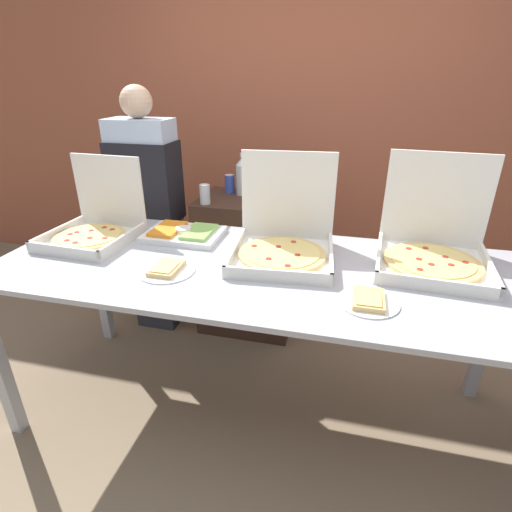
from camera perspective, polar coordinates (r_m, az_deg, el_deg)
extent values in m
plane|color=#847056|center=(2.39, 0.00, -21.10)|extent=(16.00, 16.00, 0.00)
cube|color=#9E5138|center=(3.35, 7.35, 19.23)|extent=(10.00, 0.06, 2.80)
cube|color=#A8AAB2|center=(1.86, 0.00, -1.75)|extent=(2.46, 0.94, 0.02)
cube|color=#A8AAB2|center=(2.87, -21.39, -3.47)|extent=(0.06, 0.06, 0.87)
cube|color=#A8AAB2|center=(2.53, 30.00, -9.33)|extent=(0.06, 0.06, 0.87)
cube|color=silver|center=(1.91, 3.73, -0.27)|extent=(0.51, 0.51, 0.02)
cube|color=silver|center=(1.69, 3.00, -2.59)|extent=(0.47, 0.06, 0.04)
cube|color=silver|center=(1.93, -3.02, 0.98)|extent=(0.06, 0.47, 0.04)
cube|color=silver|center=(1.89, 10.66, 0.10)|extent=(0.06, 0.47, 0.04)
cube|color=silver|center=(2.06, 4.58, 8.55)|extent=(0.47, 0.06, 0.45)
cylinder|color=#DBB26B|center=(1.90, 3.75, 0.25)|extent=(0.42, 0.42, 0.02)
cylinder|color=#EFCC70|center=(1.90, 3.75, 0.55)|extent=(0.36, 0.36, 0.00)
cylinder|color=#B22D23|center=(1.87, 5.93, 0.15)|extent=(0.03, 0.03, 0.00)
cylinder|color=#B22D23|center=(2.01, 5.39, 2.04)|extent=(0.03, 0.03, 0.00)
cylinder|color=#B22D23|center=(1.95, 3.20, 1.35)|extent=(0.03, 0.03, 0.00)
cylinder|color=#B22D23|center=(1.96, -0.26, 1.47)|extent=(0.03, 0.03, 0.00)
cylinder|color=#B22D23|center=(1.82, 1.80, -0.43)|extent=(0.03, 0.03, 0.00)
cylinder|color=#B22D23|center=(1.76, 4.56, -1.39)|extent=(0.03, 0.03, 0.00)
cube|color=silver|center=(2.28, -22.57, 2.07)|extent=(0.44, 0.44, 0.02)
cube|color=silver|center=(2.13, -25.91, 0.78)|extent=(0.42, 0.03, 0.04)
cube|color=silver|center=(2.40, -26.47, 3.19)|extent=(0.03, 0.42, 0.04)
cube|color=silver|center=(2.15, -18.48, 2.29)|extent=(0.03, 0.42, 0.04)
cube|color=silver|center=(2.38, -20.24, 8.68)|extent=(0.42, 0.03, 0.40)
cylinder|color=#DBB26B|center=(2.27, -22.64, 2.51)|extent=(0.37, 0.37, 0.02)
cylinder|color=#EFCC70|center=(2.27, -22.69, 2.77)|extent=(0.32, 0.32, 0.00)
cylinder|color=#B22D23|center=(2.19, -20.79, 2.42)|extent=(0.03, 0.03, 0.00)
cylinder|color=#B22D23|center=(2.30, -19.85, 3.60)|extent=(0.03, 0.03, 0.00)
cylinder|color=#B22D23|center=(2.35, -20.84, 3.85)|extent=(0.03, 0.03, 0.00)
cylinder|color=#B22D23|center=(2.33, -22.49, 3.40)|extent=(0.03, 0.03, 0.00)
cylinder|color=#B22D23|center=(2.33, -24.23, 3.12)|extent=(0.03, 0.03, 0.00)
cylinder|color=#B22D23|center=(2.32, -25.04, 2.87)|extent=(0.03, 0.03, 0.00)
cylinder|color=#B22D23|center=(2.24, -25.43, 2.05)|extent=(0.03, 0.03, 0.00)
cylinder|color=#B22D23|center=(2.19, -24.42, 1.76)|extent=(0.03, 0.03, 0.00)
cylinder|color=#B22D23|center=(2.22, -22.65, 2.43)|extent=(0.03, 0.03, 0.00)
cube|color=silver|center=(2.00, 23.74, -1.31)|extent=(0.52, 0.52, 0.02)
cube|color=silver|center=(1.77, 24.41, -3.63)|extent=(0.49, 0.05, 0.04)
cube|color=silver|center=(1.97, 17.13, 0.34)|extent=(0.05, 0.49, 0.04)
cube|color=silver|center=(2.03, 30.43, -1.38)|extent=(0.05, 0.49, 0.04)
cube|color=silver|center=(2.15, 24.38, 7.30)|extent=(0.49, 0.05, 0.46)
cylinder|color=#DBB26B|center=(1.99, 23.83, -0.82)|extent=(0.43, 0.43, 0.02)
cylinder|color=#EFCC70|center=(1.98, 23.88, -0.53)|extent=(0.37, 0.37, 0.00)
cylinder|color=#B22D23|center=(2.02, 27.74, -0.80)|extent=(0.03, 0.03, 0.00)
cylinder|color=#B22D23|center=(2.04, 25.42, -0.11)|extent=(0.03, 0.03, 0.00)
cylinder|color=#B22D23|center=(2.10, 23.06, 1.07)|extent=(0.03, 0.03, 0.00)
cylinder|color=#B22D23|center=(2.06, 20.98, 1.01)|extent=(0.03, 0.03, 0.00)
cylinder|color=#B22D23|center=(1.96, 22.27, -0.39)|extent=(0.03, 0.03, 0.00)
cylinder|color=#B22D23|center=(1.86, 22.37, -1.77)|extent=(0.03, 0.03, 0.00)
cylinder|color=#B22D23|center=(1.93, 23.76, -1.09)|extent=(0.03, 0.03, 0.00)
cylinder|color=#B22D23|center=(1.96, 26.11, -1.13)|extent=(0.03, 0.03, 0.00)
cylinder|color=white|center=(1.84, -12.63, -2.06)|extent=(0.26, 0.26, 0.01)
cube|color=#DBB26B|center=(1.84, -12.67, -1.70)|extent=(0.12, 0.17, 0.02)
cube|color=#EFCC70|center=(1.82, -12.87, -1.54)|extent=(0.09, 0.12, 0.01)
cylinder|color=white|center=(1.62, 15.73, -6.36)|extent=(0.24, 0.24, 0.01)
cube|color=#DBB26B|center=(1.62, 15.78, -5.96)|extent=(0.12, 0.17, 0.02)
cube|color=#EFCC70|center=(1.60, 15.84, -5.82)|extent=(0.09, 0.12, 0.01)
cube|color=white|center=(2.21, -10.29, 3.05)|extent=(0.40, 0.29, 0.03)
cube|color=orange|center=(2.24, -12.47, 3.78)|extent=(0.14, 0.23, 0.02)
cube|color=#8CC65B|center=(2.16, -8.13, 3.43)|extent=(0.14, 0.23, 0.02)
cylinder|color=white|center=(2.20, -10.34, 3.71)|extent=(0.09, 0.09, 0.02)
cube|color=#382319|center=(2.83, -1.07, -1.14)|extent=(0.65, 0.49, 0.96)
cylinder|color=#B7BCC1|center=(2.72, -1.96, 10.79)|extent=(0.08, 0.08, 0.20)
cone|color=#B7BCC1|center=(2.69, -2.00, 13.39)|extent=(0.08, 0.08, 0.05)
cylinder|color=#B7BCC1|center=(2.68, -2.01, 14.29)|extent=(0.03, 0.03, 0.03)
cylinder|color=red|center=(2.68, -2.02, 14.77)|extent=(0.03, 0.03, 0.01)
cylinder|color=silver|center=(2.55, -7.32, 8.73)|extent=(0.07, 0.07, 0.12)
cylinder|color=silver|center=(2.53, -7.40, 10.08)|extent=(0.06, 0.06, 0.00)
cylinder|color=#334CB2|center=(2.78, -3.77, 10.25)|extent=(0.07, 0.07, 0.12)
cylinder|color=silver|center=(2.77, -3.81, 11.49)|extent=(0.06, 0.06, 0.00)
cube|color=#2D2D38|center=(2.95, -14.04, -2.55)|extent=(0.28, 0.20, 0.79)
cube|color=silver|center=(2.70, -15.64, 11.33)|extent=(0.40, 0.22, 0.67)
cube|color=black|center=(2.72, -15.51, 10.24)|extent=(0.42, 0.24, 0.51)
sphere|color=#D8AD8C|center=(2.64, -16.76, 20.38)|extent=(0.19, 0.19, 0.19)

